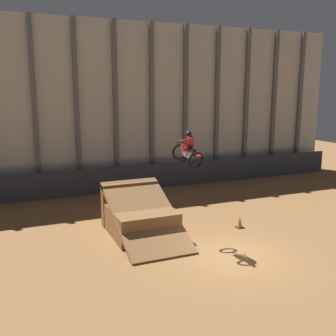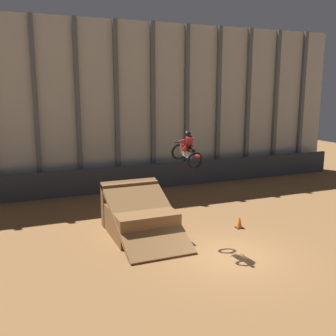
{
  "view_description": "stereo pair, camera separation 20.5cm",
  "coord_description": "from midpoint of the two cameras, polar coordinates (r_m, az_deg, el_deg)",
  "views": [
    {
      "loc": [
        -8.2,
        -12.68,
        6.63
      ],
      "look_at": [
        -0.68,
        5.18,
        2.72
      ],
      "focal_mm": 42.0,
      "sensor_mm": 36.0,
      "label": 1
    },
    {
      "loc": [
        -8.01,
        -12.75,
        6.63
      ],
      "look_at": [
        -0.68,
        5.18,
        2.72
      ],
      "focal_mm": 42.0,
      "sensor_mm": 36.0,
      "label": 2
    }
  ],
  "objects": [
    {
      "name": "ground_plane",
      "position": [
        16.47,
        9.07,
        -12.48
      ],
      "size": [
        60.0,
        60.0,
        0.0
      ],
      "primitive_type": "plane",
      "color": "olive"
    },
    {
      "name": "traffic_cone_near_ramp",
      "position": [
        19.55,
        10.05,
        -7.74
      ],
      "size": [
        0.36,
        0.36,
        0.58
      ],
      "color": "black",
      "rests_on": "ground_plane"
    },
    {
      "name": "arena_back_wall",
      "position": [
        26.8,
        -5.28,
        8.93
      ],
      "size": [
        32.0,
        0.4,
        10.99
      ],
      "color": "beige",
      "rests_on": "ground_plane"
    },
    {
      "name": "rider_bike_solo",
      "position": [
        16.46,
        2.54,
        2.5
      ],
      "size": [
        0.84,
        1.83,
        1.53
      ],
      "rotation": [
        0.12,
        0.0,
        0.07
      ],
      "color": "black"
    },
    {
      "name": "lower_barrier",
      "position": [
        26.32,
        -4.33,
        -1.37
      ],
      "size": [
        31.36,
        0.2,
        1.66
      ],
      "color": "#383D47",
      "rests_on": "ground_plane"
    },
    {
      "name": "dirt_ramp",
      "position": [
        18.59,
        -4.56,
        -7.0
      ],
      "size": [
        2.83,
        5.02,
        2.29
      ],
      "color": "brown",
      "rests_on": "ground_plane"
    }
  ]
}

